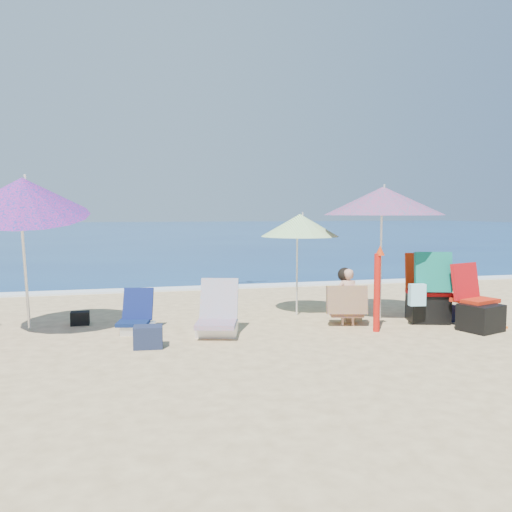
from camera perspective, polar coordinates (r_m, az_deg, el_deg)
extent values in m
plane|color=#D8BC84|center=(7.39, 4.18, -9.13)|extent=(120.00, 120.00, 0.00)
cube|color=navy|center=(51.89, -11.45, 2.77)|extent=(120.00, 80.00, 0.12)
cube|color=white|center=(12.25, -3.26, -3.42)|extent=(120.00, 0.50, 0.04)
cylinder|color=white|center=(8.80, 13.54, -0.24)|extent=(0.04, 0.04, 2.05)
cone|color=#EE1F5A|center=(8.73, 13.78, 5.91)|extent=(2.32, 2.32, 0.46)
cylinder|color=silver|center=(8.69, 13.92, 7.26)|extent=(0.04, 0.04, 0.12)
cylinder|color=silver|center=(8.95, 4.52, -1.38)|extent=(0.03, 0.03, 1.63)
cone|color=#40A719|center=(8.89, 4.84, 3.38)|extent=(1.39, 1.39, 0.39)
cylinder|color=silver|center=(8.89, 5.15, 4.48)|extent=(0.03, 0.03, 0.10)
cylinder|color=white|center=(8.25, -24.06, -0.79)|extent=(0.06, 0.54, 2.02)
cone|color=#C21B82|center=(7.99, -24.23, 6.05)|extent=(1.87, 1.94, 0.94)
cylinder|color=white|center=(7.98, -24.02, 7.71)|extent=(0.04, 0.07, 0.14)
cylinder|color=red|center=(7.94, 13.14, -3.96)|extent=(0.11, 0.11, 1.17)
cone|color=red|center=(7.88, 13.47, 0.60)|extent=(0.16, 0.16, 0.15)
cube|color=#0C1C47|center=(7.88, -13.35, -7.17)|extent=(0.51, 0.47, 0.05)
cube|color=#0D1749|center=(8.07, -12.82, -5.15)|extent=(0.49, 0.34, 0.47)
cube|color=silver|center=(7.93, -12.78, -7.75)|extent=(0.53, 0.49, 0.14)
cube|color=#ED535C|center=(7.41, -4.42, -7.51)|extent=(0.67, 0.62, 0.07)
cube|color=#DA5F4D|center=(7.75, -4.07, -4.70)|extent=(0.62, 0.46, 0.59)
cube|color=silver|center=(7.66, -4.27, -7.94)|extent=(0.70, 0.65, 0.18)
cube|color=#B4210C|center=(8.72, 22.91, -4.50)|extent=(0.70, 0.66, 0.06)
cube|color=#AE0C11|center=(8.70, 22.00, -2.59)|extent=(0.59, 0.33, 0.57)
cube|color=black|center=(8.54, 23.45, -6.23)|extent=(0.68, 0.64, 0.41)
cube|color=#A70B0D|center=(8.92, 18.42, -3.85)|extent=(0.77, 0.72, 0.07)
cube|color=#AD2C0C|center=(9.13, 18.02, -1.65)|extent=(0.65, 0.35, 0.63)
cube|color=black|center=(8.94, 18.34, -5.43)|extent=(0.74, 0.69, 0.45)
cube|color=#0A8363|center=(8.61, 18.88, -1.68)|extent=(0.60, 0.35, 0.64)
cube|color=#98E2F4|center=(8.42, 17.28, -4.09)|extent=(0.26, 0.14, 0.34)
imported|color=tan|center=(8.28, 10.02, -4.48)|extent=(0.37, 0.29, 0.90)
cube|color=#300E68|center=(8.41, 9.82, -6.21)|extent=(0.59, 0.55, 0.06)
cube|color=#3D1076|center=(8.22, 9.94, -4.76)|extent=(0.66, 0.36, 0.46)
sphere|color=black|center=(8.29, 9.71, -2.01)|extent=(0.22, 0.22, 0.22)
cube|color=#1B233C|center=(7.05, -11.76, -8.69)|extent=(0.39, 0.30, 0.29)
cube|color=black|center=(8.73, -18.76, -6.49)|extent=(0.29, 0.22, 0.21)
cube|color=tan|center=(8.68, 10.46, -6.25)|extent=(0.29, 0.21, 0.24)
cube|color=#191B38|center=(9.06, 19.91, -5.92)|extent=(0.42, 0.36, 0.27)
cube|color=orange|center=(8.85, 25.17, -7.13)|extent=(0.26, 0.16, 0.03)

